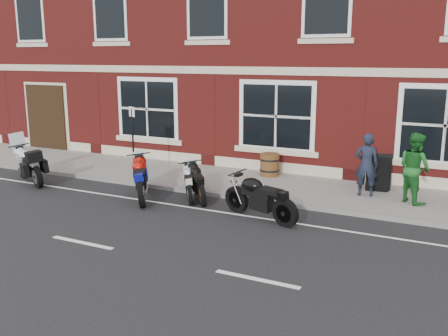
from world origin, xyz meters
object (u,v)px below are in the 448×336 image
at_px(moto_sport_red, 143,177).
at_px(moto_sport_silver, 191,181).
at_px(moto_touring_silver, 29,163).
at_px(moto_naked_black, 260,196).
at_px(a_board_sign, 379,173).
at_px(moto_sport_black, 199,181).
at_px(pedestrian_right, 414,168).
at_px(parking_sign, 133,136).
at_px(pedestrian_left, 366,165).
at_px(barrel_planter, 270,165).

xyz_separation_m(moto_sport_red, moto_sport_silver, (1.16, 0.63, -0.13)).
xyz_separation_m(moto_touring_silver, moto_naked_black, (7.80, -0.15, -0.03)).
relative_size(moto_sport_red, moto_sport_silver, 1.23).
bearing_deg(a_board_sign, moto_sport_black, -158.65).
distance_m(moto_sport_silver, a_board_sign, 5.29).
bearing_deg(pedestrian_right, parking_sign, 48.31).
relative_size(moto_sport_red, pedestrian_left, 1.16).
height_order(a_board_sign, parking_sign, parking_sign).
relative_size(moto_touring_silver, moto_sport_red, 1.04).
xyz_separation_m(pedestrian_left, pedestrian_right, (1.23, -0.10, 0.06)).
height_order(moto_sport_silver, parking_sign, parking_sign).
height_order(barrel_planter, parking_sign, parking_sign).
xyz_separation_m(moto_sport_black, parking_sign, (-2.96, 1.05, 0.88)).
xyz_separation_m(pedestrian_right, parking_sign, (-8.33, -0.78, 0.35)).
distance_m(moto_sport_red, a_board_sign, 6.61).
bearing_deg(moto_touring_silver, a_board_sign, -44.87).
height_order(moto_sport_silver, a_board_sign, a_board_sign).
bearing_deg(moto_sport_silver, pedestrian_left, -7.05).
bearing_deg(moto_naked_black, pedestrian_right, -31.05).
bearing_deg(moto_naked_black, moto_sport_red, 105.32).
relative_size(moto_touring_silver, pedestrian_right, 1.14).
bearing_deg(moto_touring_silver, pedestrian_left, -47.85).
relative_size(pedestrian_right, parking_sign, 0.84).
bearing_deg(moto_sport_silver, moto_sport_black, -26.15).
bearing_deg(moto_sport_black, pedestrian_left, -13.22).
distance_m(moto_sport_black, barrel_planter, 3.11).
xyz_separation_m(a_board_sign, barrel_planter, (-3.44, 0.40, -0.16)).
height_order(moto_touring_silver, pedestrian_right, pedestrian_right).
bearing_deg(barrel_planter, moto_sport_red, -122.89).
relative_size(pedestrian_right, barrel_planter, 2.58).
bearing_deg(moto_sport_red, moto_naked_black, -38.06).
bearing_deg(a_board_sign, moto_sport_silver, -159.77).
relative_size(moto_sport_silver, barrel_planter, 2.29).
distance_m(pedestrian_left, a_board_sign, 0.76).
bearing_deg(moto_sport_silver, a_board_sign, -1.83).
relative_size(moto_sport_red, moto_sport_black, 1.24).
distance_m(moto_sport_black, a_board_sign, 5.07).
relative_size(moto_sport_silver, pedestrian_right, 0.89).
xyz_separation_m(moto_sport_black, moto_naked_black, (2.16, -0.87, 0.07)).
distance_m(moto_sport_black, pedestrian_left, 4.58).
bearing_deg(pedestrian_right, barrel_planter, 28.61).
height_order(moto_sport_black, parking_sign, parking_sign).
xyz_separation_m(moto_sport_black, a_board_sign, (4.37, 2.56, 0.13)).
height_order(moto_sport_red, pedestrian_left, pedestrian_left).
relative_size(moto_sport_silver, a_board_sign, 1.57).
xyz_separation_m(moto_sport_black, moto_sport_silver, (-0.24, -0.02, -0.03)).
relative_size(moto_sport_red, a_board_sign, 1.93).
xyz_separation_m(moto_sport_red, parking_sign, (-1.56, 1.70, 0.78)).
distance_m(a_board_sign, barrel_planter, 3.47).
bearing_deg(barrel_planter, parking_sign, -153.87).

